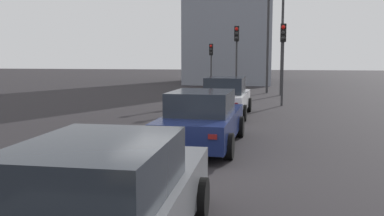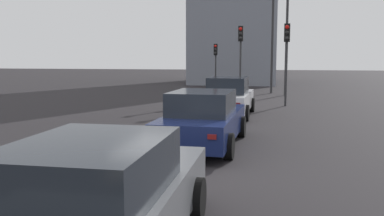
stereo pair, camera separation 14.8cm
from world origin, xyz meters
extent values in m
cube|color=black|center=(0.00, 0.00, -0.10)|extent=(160.00, 160.00, 0.20)
cube|color=silver|center=(8.76, 0.01, 0.61)|extent=(4.55, 1.83, 0.71)
cube|color=#1E232B|center=(8.53, 0.01, 1.30)|extent=(2.07, 1.56, 0.66)
cylinder|color=black|center=(10.14, -0.88, 0.32)|extent=(0.64, 0.23, 0.64)
cylinder|color=black|center=(10.18, 0.84, 0.32)|extent=(0.64, 0.23, 0.64)
cylinder|color=black|center=(7.34, -0.82, 0.32)|extent=(0.64, 0.23, 0.64)
cylinder|color=black|center=(7.38, 0.90, 0.32)|extent=(0.64, 0.23, 0.64)
cube|color=maroon|center=(6.47, -0.56, 0.74)|extent=(0.03, 0.20, 0.11)
cube|color=maroon|center=(6.50, 0.68, 0.74)|extent=(0.03, 0.20, 0.11)
cube|color=#141E4C|center=(2.70, 0.03, 0.59)|extent=(4.67, 1.91, 0.66)
cube|color=#1E232B|center=(2.47, 0.03, 1.23)|extent=(2.12, 1.63, 0.61)
cylinder|color=black|center=(4.11, -0.91, 0.32)|extent=(0.65, 0.24, 0.64)
cylinder|color=black|center=(4.16, 0.89, 0.32)|extent=(0.65, 0.24, 0.64)
cylinder|color=black|center=(1.25, -0.83, 0.32)|extent=(0.65, 0.24, 0.64)
cylinder|color=black|center=(1.29, 0.96, 0.32)|extent=(0.65, 0.24, 0.64)
cube|color=maroon|center=(0.36, -0.56, 0.71)|extent=(0.03, 0.20, 0.11)
cube|color=maroon|center=(0.39, 0.73, 0.71)|extent=(0.03, 0.20, 0.11)
cube|color=slate|center=(-3.97, 0.09, 0.58)|extent=(4.78, 1.85, 0.65)
cube|color=#1E232B|center=(-4.21, 0.09, 1.21)|extent=(2.17, 1.59, 0.61)
cylinder|color=black|center=(-2.49, -0.76, 0.32)|extent=(0.64, 0.23, 0.64)
cylinder|color=black|center=(-2.52, 1.00, 0.32)|extent=(0.64, 0.23, 0.64)
cylinder|color=#2D2D30|center=(16.24, 0.17, 1.71)|extent=(0.11, 0.11, 3.41)
cube|color=black|center=(16.18, 0.17, 3.86)|extent=(0.21, 0.29, 0.90)
sphere|color=red|center=(16.07, 0.17, 4.13)|extent=(0.20, 0.20, 0.20)
sphere|color=black|center=(16.07, 0.17, 3.86)|extent=(0.20, 0.20, 0.20)
sphere|color=black|center=(16.07, 0.17, 3.59)|extent=(0.20, 0.20, 0.20)
cylinder|color=#2D2D30|center=(12.84, -2.43, 1.61)|extent=(0.11, 0.11, 3.23)
cube|color=black|center=(12.78, -2.42, 3.68)|extent=(0.23, 0.30, 0.90)
sphere|color=red|center=(12.67, -2.41, 3.95)|extent=(0.20, 0.20, 0.20)
sphere|color=black|center=(12.67, -2.41, 3.68)|extent=(0.20, 0.20, 0.20)
sphere|color=black|center=(12.67, -2.41, 3.41)|extent=(0.20, 0.20, 0.20)
cylinder|color=#2D2D30|center=(23.94, 2.77, 1.33)|extent=(0.11, 0.11, 2.66)
cube|color=black|center=(23.88, 2.77, 3.11)|extent=(0.21, 0.29, 0.90)
sphere|color=red|center=(23.77, 2.78, 3.38)|extent=(0.20, 0.20, 0.20)
sphere|color=black|center=(23.77, 2.78, 3.11)|extent=(0.20, 0.20, 0.20)
sphere|color=black|center=(23.77, 2.78, 2.84)|extent=(0.20, 0.20, 0.20)
cylinder|color=#2D2D30|center=(20.54, -1.64, 3.88)|extent=(0.16, 0.16, 7.77)
cylinder|color=#2D2D30|center=(18.99, -2.56, 3.80)|extent=(0.16, 0.16, 7.60)
cube|color=gray|center=(33.55, 2.00, 7.35)|extent=(12.10, 7.94, 14.71)
camera|label=1|loc=(-8.26, -1.72, 2.40)|focal=37.96mm
camera|label=2|loc=(-8.23, -1.87, 2.40)|focal=37.96mm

